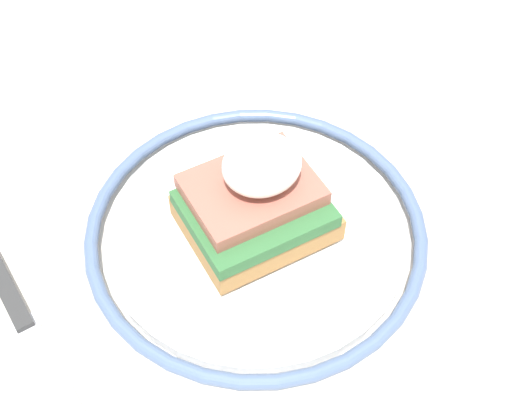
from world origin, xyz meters
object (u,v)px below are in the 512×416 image
(sandwich, at_px, (256,199))
(knife, at_px, (22,319))
(plate, at_px, (256,232))
(fork, at_px, (444,163))

(sandwich, relative_size, knife, 0.51)
(plate, height_order, fork, plate)
(plate, distance_m, knife, 0.17)
(plate, bearing_deg, sandwich, -132.72)
(sandwich, height_order, fork, sandwich)
(plate, bearing_deg, knife, -4.99)
(plate, height_order, sandwich, sandwich)
(plate, height_order, knife, plate)
(sandwich, distance_m, knife, 0.18)
(sandwich, relative_size, fork, 0.63)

